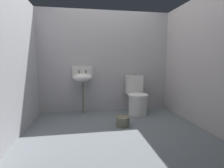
{
  "coord_description": "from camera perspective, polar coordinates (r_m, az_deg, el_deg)",
  "views": [
    {
      "loc": [
        -0.47,
        -2.52,
        1.09
      ],
      "look_at": [
        0.0,
        0.28,
        0.7
      ],
      "focal_mm": 27.1,
      "sensor_mm": 36.0,
      "label": 1
    }
  ],
  "objects": [
    {
      "name": "ground_plane",
      "position": [
        2.81,
        1.0,
        -15.96
      ],
      "size": [
        3.21,
        2.68,
        0.08
      ],
      "primitive_type": "cube",
      "color": "slate"
    },
    {
      "name": "wall_back",
      "position": [
        3.74,
        -2.32,
        7.53
      ],
      "size": [
        3.21,
        0.1,
        2.14
      ],
      "primitive_type": "cube",
      "color": "#AFACAF",
      "rests_on": "ground"
    },
    {
      "name": "wall_left",
      "position": [
        2.8,
        -30.29,
        6.38
      ],
      "size": [
        0.1,
        2.48,
        2.14
      ],
      "primitive_type": "cube",
      "color": "#A8A9B0",
      "rests_on": "ground"
    },
    {
      "name": "wall_right",
      "position": [
        3.26,
        26.95,
        6.65
      ],
      "size": [
        0.1,
        2.48,
        2.14
      ],
      "primitive_type": "cube",
      "color": "#B6ADAC",
      "rests_on": "ground"
    },
    {
      "name": "toilet_near_wall",
      "position": [
        3.57,
        8.34,
        -4.73
      ],
      "size": [
        0.41,
        0.6,
        0.78
      ],
      "rotation": [
        0.0,
        0.0,
        3.12
      ],
      "color": "white",
      "rests_on": "ground"
    },
    {
      "name": "sink",
      "position": [
        3.51,
        -9.9,
        2.21
      ],
      "size": [
        0.42,
        0.35,
        0.99
      ],
      "color": "#656452",
      "rests_on": "ground"
    },
    {
      "name": "bucket",
      "position": [
        2.93,
        3.6,
        -12.27
      ],
      "size": [
        0.25,
        0.25,
        0.16
      ],
      "color": "#656452",
      "rests_on": "ground"
    }
  ]
}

